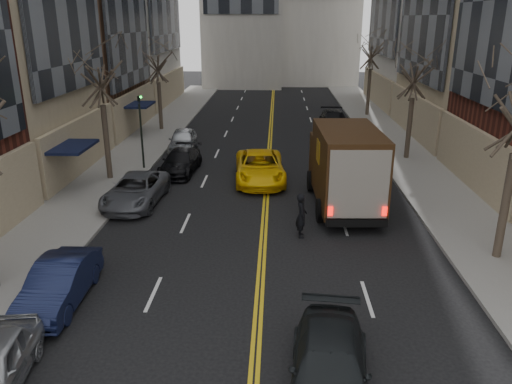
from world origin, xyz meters
TOP-DOWN VIEW (x-y plane):
  - sidewalk_left at (-9.00, 27.00)m, footprint 4.00×66.00m
  - sidewalk_right at (9.00, 27.00)m, footprint 4.00×66.00m
  - tree_lf_mid at (-8.80, 20.00)m, footprint 3.20×3.20m
  - tree_lf_far at (-8.80, 33.00)m, footprint 3.20×3.20m
  - tree_rt_mid at (8.80, 25.00)m, footprint 3.20×3.20m
  - tree_rt_far at (8.80, 40.00)m, footprint 3.20×3.20m
  - traffic_signal at (-7.39, 22.00)m, footprint 0.29×0.26m
  - ups_truck at (3.71, 16.36)m, footprint 3.14×7.21m
  - observer_sedan at (1.83, 3.69)m, footprint 2.38×4.86m
  - taxi at (-0.42, 20.22)m, footprint 3.05×5.90m
  - pedestrian at (1.55, 12.81)m, footprint 0.49×0.71m
  - parked_lf_b at (-6.30, 7.35)m, footprint 1.54×4.25m
  - parked_lf_c at (-6.30, 16.32)m, footprint 2.58×5.17m
  - parked_lf_d at (-5.10, 21.56)m, footprint 2.15×4.70m
  - parked_lf_e at (-5.87, 26.57)m, footprint 2.09×4.51m
  - parked_rt_a at (6.30, 23.95)m, footprint 2.13×4.73m
  - parked_rt_b at (5.10, 29.29)m, footprint 2.80×5.66m
  - parked_rt_c at (5.10, 33.77)m, footprint 2.15×5.25m

SIDE VIEW (x-z plane):
  - sidewalk_left at x=-9.00m, z-range 0.00..0.15m
  - sidewalk_right at x=9.00m, z-range 0.00..0.15m
  - parked_lf_d at x=-5.10m, z-range 0.00..1.33m
  - observer_sedan at x=1.83m, z-range 0.00..1.36m
  - parked_lf_b at x=-6.30m, z-range 0.00..1.39m
  - parked_lf_c at x=-6.30m, z-range 0.00..1.41m
  - parked_lf_e at x=-5.87m, z-range 0.00..1.50m
  - parked_rt_a at x=6.30m, z-range 0.00..1.51m
  - parked_rt_c at x=5.10m, z-range 0.00..1.52m
  - parked_rt_b at x=5.10m, z-range 0.00..1.54m
  - taxi at x=-0.42m, z-range 0.00..1.59m
  - pedestrian at x=1.55m, z-range 0.00..1.87m
  - ups_truck at x=3.71m, z-range 0.02..3.91m
  - traffic_signal at x=-7.39m, z-range 0.47..5.17m
  - tree_lf_far at x=-8.80m, z-range 1.97..10.08m
  - tree_rt_mid at x=8.80m, z-range 2.01..10.33m
  - tree_lf_mid at x=-8.80m, z-range 2.14..11.05m
  - tree_rt_far at x=8.80m, z-range 2.19..11.29m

